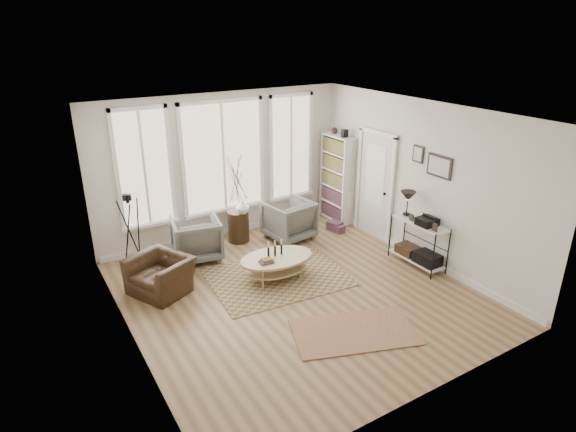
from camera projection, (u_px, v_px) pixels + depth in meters
room at (297, 211)px, 7.36m from camera, size 5.50×5.54×2.90m
bay_window at (223, 159)px, 9.41m from camera, size 4.14×0.12×2.24m
door at (375, 183)px, 9.59m from camera, size 0.09×1.06×2.22m
bookcase at (337, 178)px, 10.44m from camera, size 0.31×0.85×2.06m
low_shelf at (418, 239)px, 8.58m from camera, size 0.38×1.08×1.30m
wall_art at (434, 163)px, 8.18m from camera, size 0.04×0.88×0.44m
rug_main at (278, 277)px, 8.32m from camera, size 2.43×1.91×0.01m
rug_runner at (354, 331)px, 6.85m from camera, size 1.97×1.50×0.01m
coffee_table at (276, 262)px, 8.18m from camera, size 1.34×0.90×0.59m
armchair_left at (196, 238)px, 8.87m from camera, size 0.99×1.01×0.79m
armchair_right at (289, 220)px, 9.70m from camera, size 0.97×0.99×0.80m
side_table at (237, 201)px, 9.40m from camera, size 0.42×0.42×1.78m
vase at (243, 207)px, 9.35m from camera, size 0.27×0.27×0.27m
accent_chair at (160, 275)px, 7.79m from camera, size 1.19×1.14×0.60m
tripod_camera at (132, 236)px, 8.33m from camera, size 0.50×0.50×1.43m
book_stack_near at (335, 226)px, 10.19m from camera, size 0.29×0.34×0.19m
book_stack_far at (338, 229)px, 10.10m from camera, size 0.22×0.26×0.15m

